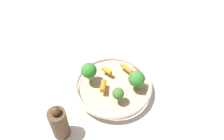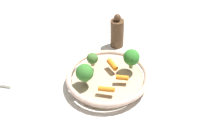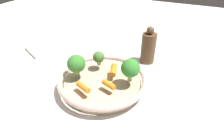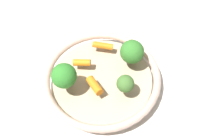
{
  "view_description": "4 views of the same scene",
  "coord_description": "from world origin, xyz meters",
  "px_view_note": "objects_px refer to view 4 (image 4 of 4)",
  "views": [
    {
      "loc": [
        -0.49,
        -0.2,
        0.7
      ],
      "look_at": [
        0.03,
        0.01,
        0.08
      ],
      "focal_mm": 37.42,
      "sensor_mm": 36.0,
      "label": 1
    },
    {
      "loc": [
        0.61,
        -0.12,
        0.59
      ],
      "look_at": [
        -0.0,
        0.02,
        0.06
      ],
      "focal_mm": 38.94,
      "sensor_mm": 36.0,
      "label": 2
    },
    {
      "loc": [
        0.43,
        0.23,
        0.39
      ],
      "look_at": [
        -0.02,
        0.02,
        0.06
      ],
      "focal_mm": 30.05,
      "sensor_mm": 36.0,
      "label": 3
    },
    {
      "loc": [
        -0.34,
        0.06,
        0.56
      ],
      "look_at": [
        -0.0,
        -0.02,
        0.06
      ],
      "focal_mm": 41.63,
      "sensor_mm": 36.0,
      "label": 4
    }
  ],
  "objects_px": {
    "baby_carrot_left": "(95,85)",
    "baby_carrot_center": "(103,46)",
    "broccoli_floret_small": "(125,84)",
    "broccoli_floret_large": "(132,52)",
    "broccoli_floret_edge": "(64,76)",
    "serving_bowl": "(102,79)",
    "baby_carrot_near_rim": "(82,63)"
  },
  "relations": [
    {
      "from": "baby_carrot_near_rim",
      "to": "broccoli_floret_edge",
      "type": "xyz_separation_m",
      "value": [
        -0.05,
        0.05,
        0.04
      ]
    },
    {
      "from": "baby_carrot_center",
      "to": "broccoli_floret_large",
      "type": "xyz_separation_m",
      "value": [
        -0.06,
        -0.06,
        0.03
      ]
    },
    {
      "from": "serving_bowl",
      "to": "baby_carrot_center",
      "type": "relative_size",
      "value": 5.54
    },
    {
      "from": "baby_carrot_near_rim",
      "to": "baby_carrot_center",
      "type": "distance_m",
      "value": 0.07
    },
    {
      "from": "baby_carrot_near_rim",
      "to": "baby_carrot_left",
      "type": "relative_size",
      "value": 0.86
    },
    {
      "from": "baby_carrot_center",
      "to": "serving_bowl",
      "type": "bearing_deg",
      "value": 165.55
    },
    {
      "from": "broccoli_floret_edge",
      "to": "baby_carrot_center",
      "type": "bearing_deg",
      "value": -48.46
    },
    {
      "from": "baby_carrot_near_rim",
      "to": "broccoli_floret_small",
      "type": "height_order",
      "value": "broccoli_floret_small"
    },
    {
      "from": "serving_bowl",
      "to": "broccoli_floret_small",
      "type": "xyz_separation_m",
      "value": [
        -0.06,
        -0.04,
        0.05
      ]
    },
    {
      "from": "broccoli_floret_edge",
      "to": "broccoli_floret_large",
      "type": "relative_size",
      "value": 1.1
    },
    {
      "from": "serving_bowl",
      "to": "baby_carrot_left",
      "type": "bearing_deg",
      "value": 143.73
    },
    {
      "from": "broccoli_floret_small",
      "to": "broccoli_floret_large",
      "type": "distance_m",
      "value": 0.09
    },
    {
      "from": "broccoli_floret_edge",
      "to": "broccoli_floret_large",
      "type": "xyz_separation_m",
      "value": [
        0.04,
        -0.17,
        -0.01
      ]
    },
    {
      "from": "broccoli_floret_small",
      "to": "baby_carrot_center",
      "type": "bearing_deg",
      "value": 8.82
    },
    {
      "from": "serving_bowl",
      "to": "broccoli_floret_small",
      "type": "bearing_deg",
      "value": -142.9
    },
    {
      "from": "broccoli_floret_edge",
      "to": "baby_carrot_left",
      "type": "bearing_deg",
      "value": -106.38
    },
    {
      "from": "serving_bowl",
      "to": "broccoli_floret_small",
      "type": "relative_size",
      "value": 5.74
    },
    {
      "from": "baby_carrot_near_rim",
      "to": "baby_carrot_left",
      "type": "bearing_deg",
      "value": -166.56
    },
    {
      "from": "baby_carrot_left",
      "to": "broccoli_floret_small",
      "type": "height_order",
      "value": "broccoli_floret_small"
    },
    {
      "from": "baby_carrot_left",
      "to": "baby_carrot_center",
      "type": "xyz_separation_m",
      "value": [
        0.11,
        -0.04,
        -0.0
      ]
    },
    {
      "from": "baby_carrot_center",
      "to": "broccoli_floret_large",
      "type": "relative_size",
      "value": 0.78
    },
    {
      "from": "broccoli_floret_small",
      "to": "broccoli_floret_large",
      "type": "relative_size",
      "value": 0.75
    },
    {
      "from": "baby_carrot_near_rim",
      "to": "broccoli_floret_edge",
      "type": "bearing_deg",
      "value": 139.86
    },
    {
      "from": "serving_bowl",
      "to": "baby_carrot_center",
      "type": "xyz_separation_m",
      "value": [
        0.08,
        -0.02,
        0.03
      ]
    },
    {
      "from": "baby_carrot_near_rim",
      "to": "baby_carrot_center",
      "type": "relative_size",
      "value": 0.81
    },
    {
      "from": "baby_carrot_center",
      "to": "broccoli_floret_edge",
      "type": "xyz_separation_m",
      "value": [
        -0.09,
        0.11,
        0.04
      ]
    },
    {
      "from": "serving_bowl",
      "to": "baby_carrot_near_rim",
      "type": "xyz_separation_m",
      "value": [
        0.04,
        0.04,
        0.03
      ]
    },
    {
      "from": "broccoli_floret_edge",
      "to": "broccoli_floret_large",
      "type": "distance_m",
      "value": 0.17
    },
    {
      "from": "broccoli_floret_small",
      "to": "baby_carrot_left",
      "type": "bearing_deg",
      "value": 70.08
    },
    {
      "from": "baby_carrot_near_rim",
      "to": "broccoli_floret_large",
      "type": "height_order",
      "value": "broccoli_floret_large"
    },
    {
      "from": "broccoli_floret_large",
      "to": "broccoli_floret_edge",
      "type": "bearing_deg",
      "value": 102.06
    },
    {
      "from": "serving_bowl",
      "to": "baby_carrot_center",
      "type": "distance_m",
      "value": 0.09
    }
  ]
}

